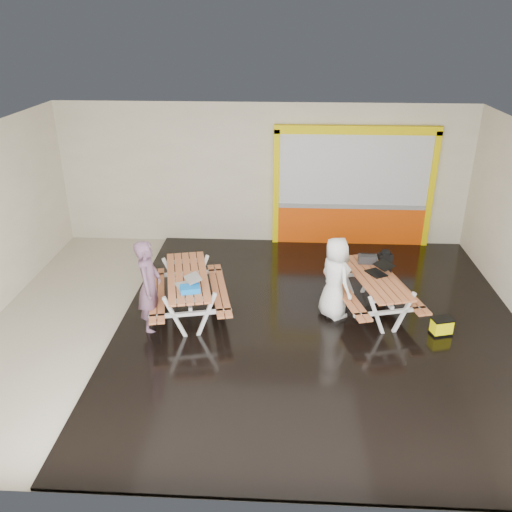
# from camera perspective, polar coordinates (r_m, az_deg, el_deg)

# --- Properties ---
(room) EXTENTS (10.02, 8.02, 3.52)m
(room) POSITION_cam_1_polar(r_m,az_deg,el_deg) (9.20, -0.31, 1.92)
(room) COLOR beige
(room) RESTS_ON ground
(deck) EXTENTS (7.50, 7.98, 0.05)m
(deck) POSITION_cam_1_polar(r_m,az_deg,el_deg) (10.00, 6.94, -7.40)
(deck) COLOR black
(deck) RESTS_ON room
(kiosk) EXTENTS (3.88, 0.16, 3.00)m
(kiosk) POSITION_cam_1_polar(r_m,az_deg,el_deg) (13.10, 10.47, 7.07)
(kiosk) COLOR #E64908
(kiosk) RESTS_ON room
(picnic_table_left) EXTENTS (1.88, 2.40, 0.86)m
(picnic_table_left) POSITION_cam_1_polar(r_m,az_deg,el_deg) (10.05, -7.41, -3.14)
(picnic_table_left) COLOR #B46439
(picnic_table_left) RESTS_ON deck
(picnic_table_right) EXTENTS (1.83, 2.30, 0.81)m
(picnic_table_right) POSITION_cam_1_polar(r_m,az_deg,el_deg) (10.28, 12.73, -3.10)
(picnic_table_right) COLOR #B46439
(picnic_table_right) RESTS_ON deck
(person_left) EXTENTS (0.42, 0.64, 1.77)m
(person_left) POSITION_cam_1_polar(r_m,az_deg,el_deg) (9.59, -11.53, -3.27)
(person_left) COLOR #6B4B61
(person_left) RESTS_ON deck
(person_right) EXTENTS (0.83, 0.93, 1.61)m
(person_right) POSITION_cam_1_polar(r_m,az_deg,el_deg) (9.90, 8.61, -2.38)
(person_right) COLOR white
(person_right) RESTS_ON deck
(laptop_left) EXTENTS (0.55, 0.54, 0.18)m
(laptop_left) POSITION_cam_1_polar(r_m,az_deg,el_deg) (9.54, -7.46, -2.97)
(laptop_left) COLOR silver
(laptop_left) RESTS_ON picnic_table_left
(laptop_right) EXTENTS (0.57, 0.55, 0.18)m
(laptop_right) POSITION_cam_1_polar(r_m,az_deg,el_deg) (10.31, 13.22, -1.51)
(laptop_right) COLOR black
(laptop_right) RESTS_ON picnic_table_right
(blue_pouch) EXTENTS (0.40, 0.32, 0.10)m
(blue_pouch) POSITION_cam_1_polar(r_m,az_deg,el_deg) (9.37, -7.18, -3.58)
(blue_pouch) COLOR blue
(blue_pouch) RESTS_ON picnic_table_left
(toolbox) EXTENTS (0.37, 0.20, 0.21)m
(toolbox) POSITION_cam_1_polar(r_m,az_deg,el_deg) (10.68, 12.02, -0.33)
(toolbox) COLOR black
(toolbox) RESTS_ON picnic_table_right
(backpack) EXTENTS (0.30, 0.21, 0.47)m
(backpack) POSITION_cam_1_polar(r_m,az_deg,el_deg) (11.01, 13.81, -0.58)
(backpack) COLOR black
(backpack) RESTS_ON picnic_table_right
(dark_case) EXTENTS (0.42, 0.35, 0.14)m
(dark_case) POSITION_cam_1_polar(r_m,az_deg,el_deg) (10.27, 8.52, -5.95)
(dark_case) COLOR black
(dark_case) RESTS_ON deck
(fluke_bag) EXTENTS (0.42, 0.33, 0.32)m
(fluke_bag) POSITION_cam_1_polar(r_m,az_deg,el_deg) (10.11, 19.52, -7.24)
(fluke_bag) COLOR black
(fluke_bag) RESTS_ON deck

